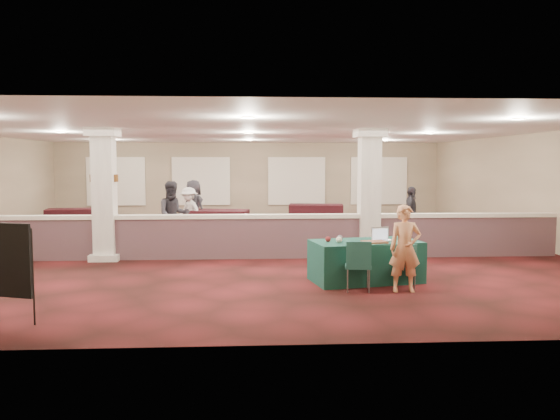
{
  "coord_description": "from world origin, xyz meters",
  "views": [
    {
      "loc": [
        0.03,
        -14.93,
        2.38
      ],
      "look_at": [
        0.74,
        -2.0,
        1.25
      ],
      "focal_mm": 35.0,
      "sensor_mm": 36.0,
      "label": 1
    }
  ],
  "objects": [
    {
      "name": "far_table_back_left",
      "position": [
        -6.5,
        5.28,
        0.35
      ],
      "size": [
        1.82,
        1.09,
        0.7
      ],
      "primitive_type": "cube",
      "rotation": [
        0.0,
        0.0,
        0.14
      ],
      "color": "black",
      "rests_on": "ground"
    },
    {
      "name": "yarn_cream",
      "position": [
        1.76,
        -4.48,
        0.88
      ],
      "size": [
        0.12,
        0.12,
        0.12
      ],
      "primitive_type": "sphere",
      "color": "beige",
      "rests_on": "near_table"
    },
    {
      "name": "attendee_a",
      "position": [
        -2.09,
        0.2,
        0.93
      ],
      "size": [
        1.01,
        0.76,
        1.86
      ],
      "primitive_type": "imported",
      "rotation": [
        0.0,
        0.0,
        0.33
      ],
      "color": "black",
      "rests_on": "ground"
    },
    {
      "name": "column_right",
      "position": [
        3.0,
        -1.5,
        1.64
      ],
      "size": [
        0.72,
        0.72,
        3.2
      ],
      "color": "beige",
      "rests_on": "ground"
    },
    {
      "name": "yarn_grey",
      "position": [
        1.82,
        -4.22,
        0.88
      ],
      "size": [
        0.12,
        0.12,
        0.12
      ],
      "primitive_type": "sphere",
      "color": "#494A4E",
      "rests_on": "near_table"
    },
    {
      "name": "far_table_front_left",
      "position": [
        -5.34,
        0.3,
        0.33
      ],
      "size": [
        1.78,
        1.3,
        0.65
      ],
      "primitive_type": "cube",
      "rotation": [
        0.0,
        0.0,
        -0.35
      ],
      "color": "black",
      "rests_on": "ground"
    },
    {
      "name": "yarn_red",
      "position": [
        1.56,
        -4.35,
        0.87
      ],
      "size": [
        0.11,
        0.11,
        0.11
      ],
      "primitive_type": "sphere",
      "color": "#5E1F12",
      "rests_on": "near_table"
    },
    {
      "name": "scissors",
      "position": [
        3.12,
        -4.42,
        0.82
      ],
      "size": [
        0.14,
        0.06,
        0.01
      ],
      "primitive_type": "cube",
      "rotation": [
        0.0,
        0.0,
        0.2
      ],
      "color": "red",
      "rests_on": "near_table"
    },
    {
      "name": "attendee_d",
      "position": [
        -1.87,
        3.5,
        0.9
      ],
      "size": [
        0.99,
        0.93,
        1.79
      ],
      "primitive_type": "imported",
      "rotation": [
        0.0,
        0.0,
        2.46
      ],
      "color": "black",
      "rests_on": "ground"
    },
    {
      "name": "ground",
      "position": [
        0.0,
        0.0,
        0.0
      ],
      "size": [
        16.0,
        16.0,
        0.0
      ],
      "primitive_type": "plane",
      "color": "#4E1315",
      "rests_on": "ground"
    },
    {
      "name": "easel_board",
      "position": [
        -3.5,
        -7.0,
        0.97
      ],
      "size": [
        0.87,
        0.53,
        1.52
      ],
      "rotation": [
        0.0,
        0.0,
        -0.31
      ],
      "color": "black",
      "rests_on": "ground"
    },
    {
      "name": "far_table_back_center",
      "position": [
        -1.24,
        4.97,
        0.33
      ],
      "size": [
        1.76,
        1.1,
        0.67
      ],
      "primitive_type": "cube",
      "rotation": [
        0.0,
        0.0,
        -0.18
      ],
      "color": "black",
      "rests_on": "ground"
    },
    {
      "name": "sconce_right",
      "position": [
        -3.22,
        -1.5,
        2.0
      ],
      "size": [
        0.12,
        0.12,
        0.18
      ],
      "color": "brown",
      "rests_on": "column_left"
    },
    {
      "name": "near_table",
      "position": [
        2.34,
        -4.25,
        0.41
      ],
      "size": [
        2.29,
        1.46,
        0.82
      ],
      "primitive_type": "cube",
      "rotation": [
        0.0,
        0.0,
        0.2
      ],
      "color": "#103C33",
      "rests_on": "ground"
    },
    {
      "name": "knitting",
      "position": [
        2.45,
        -4.52,
        0.83
      ],
      "size": [
        0.5,
        0.42,
        0.03
      ],
      "primitive_type": "cube",
      "rotation": [
        0.0,
        0.0,
        0.2
      ],
      "color": "#AF4F1C",
      "rests_on": "near_table"
    },
    {
      "name": "screen_glow",
      "position": [
        2.66,
        -4.12,
        0.94
      ],
      "size": [
        0.33,
        0.07,
        0.21
      ],
      "primitive_type": "cube",
      "rotation": [
        0.0,
        0.0,
        0.2
      ],
      "color": "silver",
      "rests_on": "near_table"
    },
    {
      "name": "partition_wall",
      "position": [
        0.0,
        -1.5,
        0.57
      ],
      "size": [
        15.6,
        0.28,
        1.1
      ],
      "color": "#563A44",
      "rests_on": "ground"
    },
    {
      "name": "wall_front",
      "position": [
        0.0,
        -8.0,
        1.6
      ],
      "size": [
        16.0,
        0.04,
        3.2
      ],
      "primitive_type": "cube",
      "color": "#7D6E56",
      "rests_on": "ground"
    },
    {
      "name": "column_left",
      "position": [
        -3.5,
        -1.5,
        1.64
      ],
      "size": [
        0.72,
        0.72,
        3.2
      ],
      "color": "beige",
      "rests_on": "ground"
    },
    {
      "name": "woman",
      "position": [
        2.87,
        -5.16,
        0.8
      ],
      "size": [
        0.6,
        0.41,
        1.61
      ],
      "primitive_type": "imported",
      "rotation": [
        0.0,
        0.0,
        -0.05
      ],
      "color": "tan",
      "rests_on": "ground"
    },
    {
      "name": "wall_right",
      "position": [
        8.0,
        0.0,
        1.6
      ],
      "size": [
        0.04,
        16.0,
        3.2
      ],
      "primitive_type": "cube",
      "color": "#7D6E56",
      "rests_on": "ground"
    },
    {
      "name": "wall_back",
      "position": [
        0.0,
        8.0,
        1.6
      ],
      "size": [
        16.0,
        0.04,
        3.2
      ],
      "primitive_type": "cube",
      "color": "#7D6E56",
      "rests_on": "ground"
    },
    {
      "name": "sconce_left",
      "position": [
        -3.78,
        -1.5,
        2.0
      ],
      "size": [
        0.12,
        0.12,
        0.18
      ],
      "color": "brown",
      "rests_on": "column_left"
    },
    {
      "name": "far_table_back_right",
      "position": [
        2.5,
        5.3,
        0.41
      ],
      "size": [
        2.11,
        1.24,
        0.81
      ],
      "primitive_type": "cube",
      "rotation": [
        0.0,
        0.0,
        -0.13
      ],
      "color": "black",
      "rests_on": "ground"
    },
    {
      "name": "attendee_b",
      "position": [
        -1.97,
        3.0,
        0.78
      ],
      "size": [
        1.03,
        1.04,
        1.57
      ],
      "primitive_type": "imported",
      "rotation": [
        0.0,
        0.0,
        -0.81
      ],
      "color": "beige",
      "rests_on": "ground"
    },
    {
      "name": "conf_chair_main",
      "position": [
        2.98,
        -4.85,
        0.51
      ],
      "size": [
        0.53,
        0.53,
        0.85
      ],
      "rotation": [
        0.0,
        0.0,
        -0.28
      ],
      "color": "#1F5B56",
      "rests_on": "ground"
    },
    {
      "name": "ceiling",
      "position": [
        0.0,
        0.0,
        3.2
      ],
      "size": [
        16.0,
        16.0,
        0.02
      ],
      "primitive_type": "cube",
      "color": "silver",
      "rests_on": "wall_back"
    },
    {
      "name": "conf_chair_side",
      "position": [
        2.02,
        -5.11,
        0.56
      ],
      "size": [
        0.54,
        0.54,
        0.95
      ],
      "rotation": [
        0.0,
        0.0,
        -0.14
      ],
      "color": "#1F5B56",
      "rests_on": "ground"
    },
    {
      "name": "far_table_front_center",
      "position": [
        -1.06,
        3.0,
        0.41
      ],
      "size": [
        2.15,
        1.32,
        0.82
      ],
      "primitive_type": "cube",
      "rotation": [
        0.0,
        0.0,
        -0.16
      ],
      "color": "black",
      "rests_on": "ground"
    },
    {
      "name": "far_table_front_right",
      "position": [
        5.37,
        0.44,
        0.36
      ],
      "size": [
        1.95,
        1.29,
        0.73
      ],
      "primitive_type": "cube",
      "rotation": [
        0.0,
        0.0,
        0.23
      ],
      "color": "black",
      "rests_on": "ground"
    },
    {
      "name": "laptop_screen",
      "position": [
        2.66,
        -4.12,
        0.96
      ],
      "size": [
        0.36,
        0.09,
        0.25
      ],
      "primitive_type": "cube",
      "rotation": [
        0.0,
        0.0,
        0.2
      ],
      "color": "silver",
      "rests_on": "near_table"
    },
    {
      "name": "attendee_c",
      "position": [
        4.97,
        1.5,
        0.82
      ],
      "size": [
        0.84,
        1.07,
        1.64
      ],
      "primitive_type": "imported",
      "rotation": [
        0.0,
        0.0,
        1.12
      ],
      "color": "black",
      "rests_on": "ground"
    },
    {
      "name": "laptop_base",
      "position": [
        2.68,
        -4.24,
        0.83
      ],
      "size": [
        0.41,
        0.32,
        0.02
      ],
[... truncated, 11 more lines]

